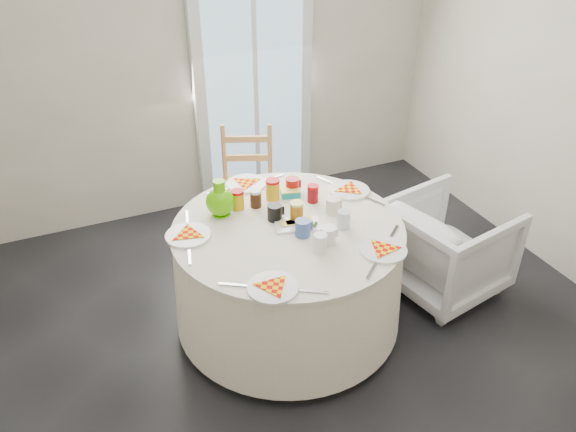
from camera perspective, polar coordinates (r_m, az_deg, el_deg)
name	(u,v)px	position (r m, az deg, el deg)	size (l,w,h in m)	color
floor	(310,350)	(3.52, 2.30, -13.48)	(4.00, 4.00, 0.00)	black
wall_back	(201,53)	(4.52, -8.81, 16.09)	(4.00, 0.02, 2.60)	#BCB5A3
glass_door	(254,80)	(4.66, -3.52, 13.66)	(1.00, 0.08, 2.10)	silver
table	(288,275)	(3.47, 0.00, -5.97)	(1.40, 1.40, 0.71)	silver
wooden_chair	(247,186)	(4.22, -4.16, 3.03)	(0.40, 0.39, 0.91)	tan
armchair	(448,239)	(3.90, 15.91, -2.29)	(0.71, 0.66, 0.73)	silver
place_settings	(288,220)	(3.24, 0.00, -0.45)	(1.41, 1.41, 0.03)	white
jar_cluster	(274,192)	(3.42, -1.43, 2.41)	(0.52, 0.26, 0.15)	#AE4218
butter_tub	(290,188)	(3.54, 0.24, 2.84)	(0.12, 0.09, 0.05)	#109A94
green_pitcher	(220,194)	(3.33, -6.96, 2.24)	(0.17, 0.17, 0.22)	#4EBA01
cheese_platter	(297,219)	(3.25, 0.95, -0.30)	(0.26, 0.17, 0.03)	white
mugs_glasses	(311,211)	(3.25, 2.37, 0.50)	(0.65, 0.65, 0.12)	gray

